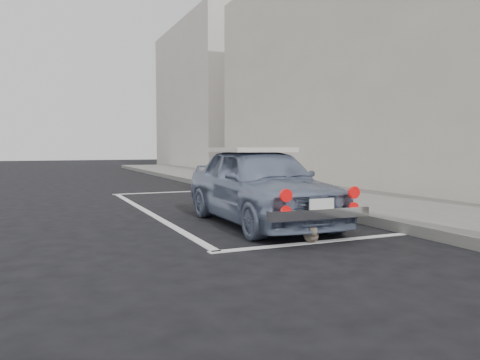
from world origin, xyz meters
name	(u,v)px	position (x,y,z in m)	size (l,w,h in m)	color
ground	(268,238)	(0.00, 0.00, 0.00)	(80.00, 80.00, 0.00)	black
sidewalk	(367,203)	(3.20, 2.00, 0.07)	(2.80, 40.00, 0.15)	slate
shop_building	(417,57)	(6.33, 4.00, 3.49)	(3.50, 18.00, 7.00)	beige
building_far	(207,98)	(6.35, 20.00, 4.00)	(3.50, 10.00, 8.00)	beige
pline_rear	(323,242)	(0.50, -0.50, 0.00)	(3.00, 0.12, 0.01)	silver
pline_front	(171,192)	(0.50, 6.50, 0.00)	(3.00, 0.12, 0.01)	silver
pline_side	(148,212)	(-0.90, 3.00, 0.00)	(0.12, 7.00, 0.01)	silver
retro_coupe	(260,184)	(0.40, 1.07, 0.61)	(1.51, 3.57, 1.20)	#7685A3
cat	(311,234)	(0.35, -0.47, 0.10)	(0.28, 0.39, 0.23)	#746858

